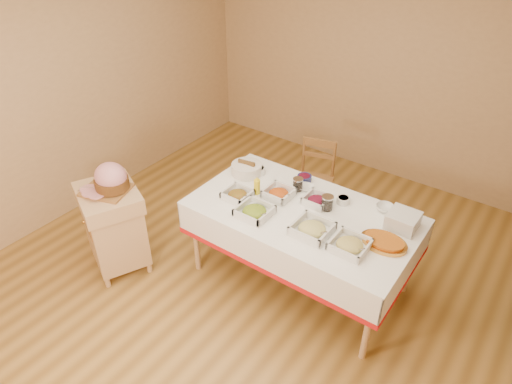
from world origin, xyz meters
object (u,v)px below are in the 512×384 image
dining_table (302,227)px  mustard_bottle (257,186)px  dining_chair (314,179)px  brass_platter (384,242)px  ham_on_board (110,180)px  preserve_jar_left (298,185)px  preserve_jar_right (327,203)px  bread_basket (247,169)px  butcher_cart (114,224)px  plate_stack (403,220)px

dining_table → mustard_bottle: bearing=-178.4°
dining_chair → brass_platter: (1.10, -0.95, 0.36)m
ham_on_board → preserve_jar_left: size_ratio=3.45×
ham_on_board → preserve_jar_right: ham_on_board is taller
mustard_bottle → brass_platter: mustard_bottle is taller
brass_platter → bread_basket: bearing=171.9°
dining_chair → preserve_jar_left: bearing=-73.4°
butcher_cart → bread_basket: bread_basket is taller
dining_chair → preserve_jar_left: (0.21, -0.71, 0.39)m
dining_table → brass_platter: (0.69, -0.01, 0.18)m
butcher_cart → plate_stack: 2.45m
brass_platter → mustard_bottle: bearing=-179.7°
preserve_jar_left → bread_basket: 0.52m
bread_basket → plate_stack: plate_stack is taller
plate_stack → brass_platter: (-0.03, -0.28, -0.04)m
dining_table → bread_basket: size_ratio=6.58×
butcher_cart → ham_on_board: bearing=38.1°
dining_chair → mustard_bottle: bearing=-92.6°
dining_table → brass_platter: bearing=-0.5°
preserve_jar_left → preserve_jar_right: size_ratio=0.92×
mustard_bottle → bread_basket: mustard_bottle is taller
butcher_cart → preserve_jar_right: 1.88m
dining_table → preserve_jar_left: bearing=129.5°
mustard_bottle → dining_table: bearing=1.6°
bread_basket → brass_platter: 1.42m
butcher_cart → dining_chair: dining_chair is taller
preserve_jar_left → mustard_bottle: (-0.25, -0.25, 0.02)m
preserve_jar_left → brass_platter: (0.89, -0.24, -0.03)m
preserve_jar_right → plate_stack: (0.58, 0.13, 0.01)m
brass_platter → preserve_jar_left: bearing=164.7°
brass_platter → plate_stack: bearing=83.4°
ham_on_board → preserve_jar_left: 1.57m
dining_chair → mustard_bottle: mustard_bottle is taller
dining_chair → bread_basket: 0.90m
dining_chair → bread_basket: (-0.31, -0.75, 0.39)m
butcher_cart → preserve_jar_left: (1.26, 1.02, 0.35)m
brass_platter → ham_on_board: bearing=-160.4°
ham_on_board → plate_stack: (2.14, 1.03, -0.10)m
dining_table → butcher_cart: size_ratio=2.25×
ham_on_board → dining_table: bearing=28.2°
butcher_cart → dining_table: bearing=28.5°
dining_table → butcher_cart: bearing=-151.5°
dining_table → dining_chair: bearing=113.3°
preserve_jar_right → brass_platter: preserve_jar_right is taller
preserve_jar_left → plate_stack: (0.92, 0.03, 0.01)m
dining_table → preserve_jar_left: size_ratio=15.83×
preserve_jar_right → brass_platter: 0.57m
preserve_jar_right → bread_basket: (-0.85, 0.06, -0.00)m
plate_stack → butcher_cart: bearing=-154.1°
bread_basket → preserve_jar_left: bearing=4.8°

